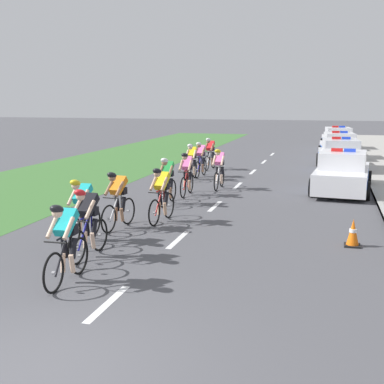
# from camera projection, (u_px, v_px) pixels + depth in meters

# --- Properties ---
(ground_plane) EXTENTS (160.00, 160.00, 0.00)m
(ground_plane) POSITION_uv_depth(u_px,v_px,m) (31.00, 373.00, 6.21)
(ground_plane) COLOR #4C4C51
(kerb_edge) EXTENTS (0.16, 60.00, 0.13)m
(kerb_edge) POSITION_uv_depth(u_px,v_px,m) (374.00, 191.00, 18.18)
(kerb_edge) COLOR #9E9E99
(kerb_edge) RESTS_ON ground
(grass_verge) EXTENTS (7.00, 60.00, 0.01)m
(grass_verge) POSITION_uv_depth(u_px,v_px,m) (56.00, 178.00, 21.52)
(grass_verge) COLOR #3D7033
(grass_verge) RESTS_ON ground
(lane_markings_centre) EXTENTS (0.14, 29.60, 0.01)m
(lane_markings_centre) POSITION_uv_depth(u_px,v_px,m) (227.00, 195.00, 17.82)
(lane_markings_centre) COLOR white
(lane_markings_centre) RESTS_ON ground
(cyclist_lead) EXTENTS (0.42, 1.72, 1.56)m
(cyclist_lead) POSITION_uv_depth(u_px,v_px,m) (66.00, 242.00, 9.11)
(cyclist_lead) COLOR black
(cyclist_lead) RESTS_ON ground
(cyclist_second) EXTENTS (0.42, 1.72, 1.56)m
(cyclist_second) POSITION_uv_depth(u_px,v_px,m) (88.00, 222.00, 10.62)
(cyclist_second) COLOR black
(cyclist_second) RESTS_ON ground
(cyclist_third) EXTENTS (0.42, 1.72, 1.56)m
(cyclist_third) POSITION_uv_depth(u_px,v_px,m) (82.00, 209.00, 11.85)
(cyclist_third) COLOR black
(cyclist_third) RESTS_ON ground
(cyclist_fourth) EXTENTS (0.45, 1.72, 1.56)m
(cyclist_fourth) POSITION_uv_depth(u_px,v_px,m) (118.00, 199.00, 13.03)
(cyclist_fourth) COLOR black
(cyclist_fourth) RESTS_ON ground
(cyclist_fifth) EXTENTS (0.44, 1.72, 1.56)m
(cyclist_fifth) POSITION_uv_depth(u_px,v_px,m) (161.00, 194.00, 13.74)
(cyclist_fifth) COLOR black
(cyclist_fifth) RESTS_ON ground
(cyclist_sixth) EXTENTS (0.42, 1.72, 1.56)m
(cyclist_sixth) POSITION_uv_depth(u_px,v_px,m) (167.00, 180.00, 16.08)
(cyclist_sixth) COLOR black
(cyclist_sixth) RESTS_ON ground
(cyclist_seventh) EXTENTS (0.42, 1.72, 1.56)m
(cyclist_seventh) POSITION_uv_depth(u_px,v_px,m) (187.00, 173.00, 17.58)
(cyclist_seventh) COLOR black
(cyclist_seventh) RESTS_ON ground
(cyclist_eighth) EXTENTS (0.42, 1.72, 1.56)m
(cyclist_eighth) POSITION_uv_depth(u_px,v_px,m) (219.00, 168.00, 18.88)
(cyclist_eighth) COLOR black
(cyclist_eighth) RESTS_ON ground
(cyclist_ninth) EXTENTS (0.42, 1.72, 1.56)m
(cyclist_ninth) POSITION_uv_depth(u_px,v_px,m) (192.00, 161.00, 21.07)
(cyclist_ninth) COLOR black
(cyclist_ninth) RESTS_ON ground
(cyclist_tenth) EXTENTS (0.43, 1.72, 1.56)m
(cyclist_tenth) POSITION_uv_depth(u_px,v_px,m) (201.00, 159.00, 21.93)
(cyclist_tenth) COLOR black
(cyclist_tenth) RESTS_ON ground
(cyclist_eleventh) EXTENTS (0.45, 1.72, 1.56)m
(cyclist_eleventh) POSITION_uv_depth(u_px,v_px,m) (210.00, 153.00, 24.21)
(cyclist_eleventh) COLOR black
(cyclist_eleventh) RESTS_ON ground
(police_car_nearest) EXTENTS (2.26, 4.53, 1.59)m
(police_car_nearest) POSITION_uv_depth(u_px,v_px,m) (342.00, 173.00, 18.31)
(police_car_nearest) COLOR white
(police_car_nearest) RESTS_ON ground
(police_car_second) EXTENTS (2.27, 4.53, 1.59)m
(police_car_second) POSITION_uv_depth(u_px,v_px,m) (340.00, 156.00, 23.99)
(police_car_second) COLOR silver
(police_car_second) RESTS_ON ground
(police_car_third) EXTENTS (2.32, 4.55, 1.59)m
(police_car_third) POSITION_uv_depth(u_px,v_px,m) (339.00, 147.00, 28.47)
(police_car_third) COLOR white
(police_car_third) RESTS_ON ground
(police_car_furthest) EXTENTS (2.32, 4.55, 1.59)m
(police_car_furthest) POSITION_uv_depth(u_px,v_px,m) (338.00, 139.00, 33.98)
(police_car_furthest) COLOR white
(police_car_furthest) RESTS_ON ground
(traffic_cone_near) EXTENTS (0.36, 0.36, 0.64)m
(traffic_cone_near) POSITION_uv_depth(u_px,v_px,m) (353.00, 233.00, 11.54)
(traffic_cone_near) COLOR black
(traffic_cone_near) RESTS_ON ground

